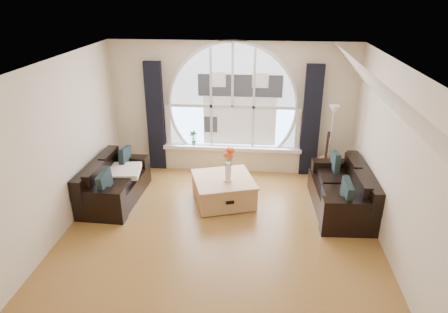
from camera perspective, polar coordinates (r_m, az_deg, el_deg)
ground at (r=6.46m, az=-0.77°, el=-11.77°), size 5.00×5.50×0.01m
ceiling at (r=5.39m, az=-0.93°, el=12.52°), size 5.00×5.50×0.01m
wall_back at (r=8.37m, az=1.21°, el=6.82°), size 5.00×0.01×2.70m
wall_front at (r=3.48m, az=-6.04°, el=-19.14°), size 5.00×0.01×2.70m
wall_left at (r=6.54m, az=-23.18°, el=0.17°), size 0.01×5.50×2.70m
wall_right at (r=6.07m, az=23.33°, el=-1.57°), size 0.01×5.50×2.70m
attic_slope at (r=5.67m, az=22.00°, el=7.76°), size 0.92×5.50×0.72m
arched_window at (r=8.27m, az=1.21°, el=8.60°), size 2.60×0.06×2.15m
window_sill at (r=8.55m, az=1.11°, el=1.22°), size 2.90×0.22×0.08m
window_frame at (r=8.24m, az=1.19°, el=8.55°), size 2.76×0.08×2.15m
neighbor_house at (r=8.28m, az=2.24°, el=7.70°), size 1.70×0.02×1.50m
curtain_left at (r=8.58m, az=-9.63°, el=5.51°), size 0.35×0.12×2.30m
curtain_right at (r=8.36m, az=12.18°, el=4.84°), size 0.35×0.12×2.30m
sofa_left at (r=7.67m, az=-15.20°, el=-3.21°), size 0.90×1.70×0.74m
sofa_right at (r=7.36m, az=16.28°, el=-4.47°), size 0.97×1.81×0.79m
coffee_chest at (r=7.39m, az=-0.07°, el=-4.61°), size 1.31×1.31×0.51m
throw_blanket at (r=7.73m, az=-13.81°, el=-2.02°), size 0.61×0.61×0.10m
vase_flowers at (r=7.06m, az=0.58°, el=-0.57°), size 0.24×0.24×0.70m
floor_lamp at (r=8.17m, az=14.75°, el=1.57°), size 0.24×0.24×1.60m
guitar at (r=8.41m, az=14.14°, el=0.26°), size 0.41×0.32×1.06m
potted_plant at (r=8.58m, az=-4.33°, el=2.64°), size 0.19×0.16×0.31m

